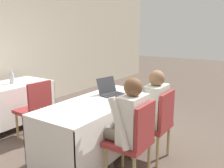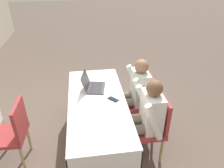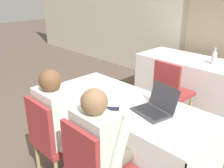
{
  "view_description": "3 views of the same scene",
  "coord_description": "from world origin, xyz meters",
  "px_view_note": "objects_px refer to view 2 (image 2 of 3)",
  "views": [
    {
      "loc": [
        -2.51,
        -1.88,
        1.66
      ],
      "look_at": [
        0.0,
        -0.2,
        1.0
      ],
      "focal_mm": 40.0,
      "sensor_mm": 36.0,
      "label": 1
    },
    {
      "loc": [
        -2.38,
        0.15,
        2.43
      ],
      "look_at": [
        0.0,
        -0.2,
        1.0
      ],
      "focal_mm": 35.0,
      "sensor_mm": 36.0,
      "label": 2
    },
    {
      "loc": [
        1.53,
        -1.69,
        1.85
      ],
      "look_at": [
        0.0,
        -0.2,
        1.0
      ],
      "focal_mm": 40.0,
      "sensor_mm": 36.0,
      "label": 3
    }
  ],
  "objects_px": {
    "laptop": "(93,86)",
    "cell_phone": "(113,99)",
    "chair_near_right": "(141,99)",
    "person_checkered_shirt": "(145,116)",
    "chair_near_left": "(152,125)",
    "person_white_shirt": "(135,91)",
    "chair_far_spare": "(13,131)"
  },
  "relations": [
    {
      "from": "chair_near_right",
      "to": "cell_phone",
      "type": "bearing_deg",
      "value": -58.74
    },
    {
      "from": "laptop",
      "to": "cell_phone",
      "type": "bearing_deg",
      "value": -131.65
    },
    {
      "from": "cell_phone",
      "to": "chair_near_right",
      "type": "bearing_deg",
      "value": -10.83
    },
    {
      "from": "chair_far_spare",
      "to": "person_checkered_shirt",
      "type": "bearing_deg",
      "value": 88.11
    },
    {
      "from": "chair_near_right",
      "to": "person_white_shirt",
      "type": "bearing_deg",
      "value": -90.0
    },
    {
      "from": "laptop",
      "to": "person_checkered_shirt",
      "type": "distance_m",
      "value": 0.89
    },
    {
      "from": "cell_phone",
      "to": "person_checkered_shirt",
      "type": "distance_m",
      "value": 0.49
    },
    {
      "from": "chair_near_right",
      "to": "person_checkered_shirt",
      "type": "xyz_separation_m",
      "value": [
        -0.59,
        0.1,
        0.16
      ]
    },
    {
      "from": "chair_near_left",
      "to": "person_white_shirt",
      "type": "xyz_separation_m",
      "value": [
        0.59,
        0.1,
        0.16
      ]
    },
    {
      "from": "chair_near_left",
      "to": "person_white_shirt",
      "type": "distance_m",
      "value": 0.62
    },
    {
      "from": "laptop",
      "to": "cell_phone",
      "type": "height_order",
      "value": "laptop"
    },
    {
      "from": "chair_near_right",
      "to": "person_white_shirt",
      "type": "distance_m",
      "value": 0.19
    },
    {
      "from": "chair_far_spare",
      "to": "cell_phone",
      "type": "bearing_deg",
      "value": 100.12
    },
    {
      "from": "person_white_shirt",
      "to": "laptop",
      "type": "bearing_deg",
      "value": -93.49
    },
    {
      "from": "cell_phone",
      "to": "chair_far_spare",
      "type": "bearing_deg",
      "value": 145.32
    },
    {
      "from": "cell_phone",
      "to": "chair_near_left",
      "type": "distance_m",
      "value": 0.61
    },
    {
      "from": "chair_far_spare",
      "to": "person_checkered_shirt",
      "type": "distance_m",
      "value": 1.69
    },
    {
      "from": "cell_phone",
      "to": "person_white_shirt",
      "type": "bearing_deg",
      "value": -4.2
    },
    {
      "from": "laptop",
      "to": "chair_far_spare",
      "type": "relative_size",
      "value": 0.42
    },
    {
      "from": "chair_near_left",
      "to": "person_white_shirt",
      "type": "bearing_deg",
      "value": -170.03
    },
    {
      "from": "chair_near_right",
      "to": "chair_far_spare",
      "type": "relative_size",
      "value": 1.0
    },
    {
      "from": "chair_near_left",
      "to": "cell_phone",
      "type": "bearing_deg",
      "value": -122.78
    },
    {
      "from": "chair_near_left",
      "to": "person_checkered_shirt",
      "type": "height_order",
      "value": "person_checkered_shirt"
    },
    {
      "from": "cell_phone",
      "to": "laptop",
      "type": "bearing_deg",
      "value": 85.03
    },
    {
      "from": "chair_far_spare",
      "to": "person_checkered_shirt",
      "type": "height_order",
      "value": "person_checkered_shirt"
    },
    {
      "from": "person_checkered_shirt",
      "to": "person_white_shirt",
      "type": "relative_size",
      "value": 1.0
    },
    {
      "from": "laptop",
      "to": "chair_near_right",
      "type": "xyz_separation_m",
      "value": [
        -0.04,
        -0.72,
        -0.29
      ]
    },
    {
      "from": "laptop",
      "to": "person_white_shirt",
      "type": "distance_m",
      "value": 0.63
    },
    {
      "from": "cell_phone",
      "to": "chair_near_right",
      "type": "distance_m",
      "value": 0.6
    },
    {
      "from": "chair_near_left",
      "to": "chair_near_right",
      "type": "relative_size",
      "value": 1.0
    },
    {
      "from": "cell_phone",
      "to": "chair_far_spare",
      "type": "distance_m",
      "value": 1.34
    },
    {
      "from": "chair_near_left",
      "to": "chair_near_right",
      "type": "distance_m",
      "value": 0.59
    }
  ]
}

